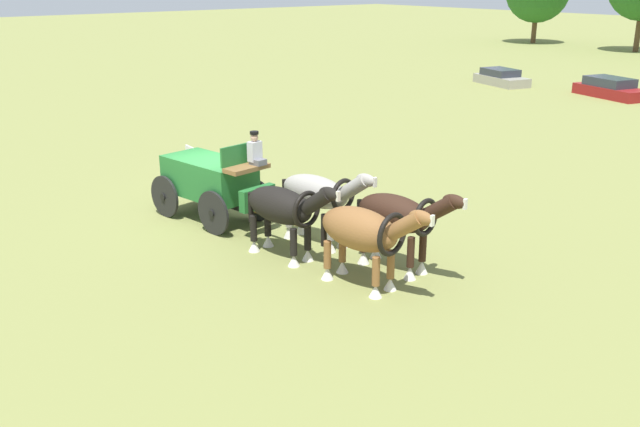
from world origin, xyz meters
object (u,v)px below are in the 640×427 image
at_px(draft_horse_rear_off, 284,208).
at_px(parked_vehicle_a, 501,78).
at_px(draft_horse_lead_near, 399,217).
at_px(draft_horse_lead_off, 364,232).
at_px(parked_vehicle_b, 611,89).
at_px(show_wagon, 213,180).
at_px(draft_horse_rear_near, 319,195).

xyz_separation_m(draft_horse_rear_off, parked_vehicle_a, (-15.09, 28.46, -0.88)).
relative_size(draft_horse_lead_near, draft_horse_lead_off, 0.99).
relative_size(draft_horse_rear_off, draft_horse_lead_near, 1.02).
bearing_deg(draft_horse_lead_off, parked_vehicle_b, 109.98).
xyz_separation_m(show_wagon, parked_vehicle_a, (-11.41, 28.34, -0.78)).
xyz_separation_m(draft_horse_rear_off, draft_horse_lead_near, (2.39, 1.66, 0.06)).
bearing_deg(parked_vehicle_a, draft_horse_rear_near, -61.25).
xyz_separation_m(draft_horse_rear_off, draft_horse_lead_off, (2.56, 0.37, 0.02)).
bearing_deg(draft_horse_lead_off, show_wagon, -177.70).
distance_m(draft_horse_rear_near, draft_horse_lead_off, 2.89).
bearing_deg(draft_horse_rear_near, parked_vehicle_a, 118.75).
bearing_deg(show_wagon, draft_horse_rear_off, -1.94).
xyz_separation_m(draft_horse_lead_near, draft_horse_lead_off, (0.17, -1.29, -0.04)).
distance_m(show_wagon, parked_vehicle_a, 30.56).
xyz_separation_m(draft_horse_rear_near, draft_horse_rear_off, (0.18, -1.29, -0.06)).
height_order(draft_horse_lead_near, parked_vehicle_b, draft_horse_lead_near).
xyz_separation_m(draft_horse_rear_near, parked_vehicle_b, (-7.85, 28.22, -0.89)).
height_order(draft_horse_rear_off, parked_vehicle_b, draft_horse_rear_off).
relative_size(draft_horse_rear_near, draft_horse_lead_off, 1.03).
distance_m(draft_horse_rear_off, parked_vehicle_a, 32.23).
bearing_deg(draft_horse_lead_near, draft_horse_lead_off, -82.28).
relative_size(show_wagon, draft_horse_rear_near, 1.81).
height_order(draft_horse_rear_off, parked_vehicle_a, draft_horse_rear_off).
distance_m(draft_horse_rear_near, draft_horse_rear_off, 1.30).
bearing_deg(draft_horse_rear_near, draft_horse_lead_near, 8.32).
height_order(draft_horse_rear_near, draft_horse_rear_off, draft_horse_rear_near).
distance_m(show_wagon, draft_horse_lead_near, 6.26).
height_order(draft_horse_rear_near, draft_horse_lead_near, same).
distance_m(draft_horse_rear_near, parked_vehicle_a, 31.01).
bearing_deg(parked_vehicle_b, show_wagon, -81.57).
bearing_deg(parked_vehicle_b, draft_horse_lead_near, -69.49).
distance_m(draft_horse_lead_near, parked_vehicle_b, 29.74).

